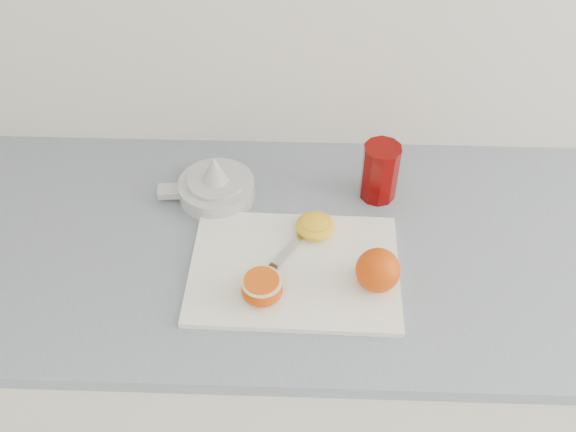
{
  "coord_description": "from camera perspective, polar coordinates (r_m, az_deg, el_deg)",
  "views": [
    {
      "loc": [
        -0.24,
        0.86,
        1.8
      ],
      "look_at": [
        -0.27,
        1.69,
        0.96
      ],
      "focal_mm": 40.0,
      "sensor_mm": 36.0,
      "label": 1
    }
  ],
  "objects": [
    {
      "name": "squeezed_shell",
      "position": [
        1.23,
        2.45,
        -0.86
      ],
      "size": [
        0.08,
        0.08,
        0.03
      ],
      "color": "yellow",
      "rests_on": "cutting_board"
    },
    {
      "name": "citrus_juicer",
      "position": [
        1.32,
        -6.47,
        2.66
      ],
      "size": [
        0.2,
        0.16,
        0.1
      ],
      "color": "silver",
      "rests_on": "counter"
    },
    {
      "name": "whole_orange",
      "position": [
        1.14,
        8.0,
        -4.79
      ],
      "size": [
        0.08,
        0.08,
        0.08
      ],
      "color": "#F72D00",
      "rests_on": "cutting_board"
    },
    {
      "name": "half_orange",
      "position": [
        1.12,
        -2.34,
        -6.43
      ],
      "size": [
        0.07,
        0.07,
        0.05
      ],
      "color": "#F72D00",
      "rests_on": "cutting_board"
    },
    {
      "name": "paring_knife",
      "position": [
        1.17,
        -1.83,
        -5.14
      ],
      "size": [
        0.1,
        0.16,
        0.01
      ],
      "color": "#482714",
      "rests_on": "cutting_board"
    },
    {
      "name": "counter",
      "position": [
        1.6,
        2.39,
        -12.97
      ],
      "size": [
        2.46,
        0.64,
        0.89
      ],
      "color": "white",
      "rests_on": "ground"
    },
    {
      "name": "red_tumbler",
      "position": [
        1.31,
        8.15,
        3.75
      ],
      "size": [
        0.08,
        0.08,
        0.13
      ],
      "color": "#6E0301",
      "rests_on": "counter"
    },
    {
      "name": "cutting_board",
      "position": [
        1.19,
        0.57,
        -4.74
      ],
      "size": [
        0.39,
        0.28,
        0.01
      ],
      "primitive_type": "cube",
      "rotation": [
        0.0,
        0.0,
        -0.02
      ],
      "color": "white",
      "rests_on": "counter"
    }
  ]
}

